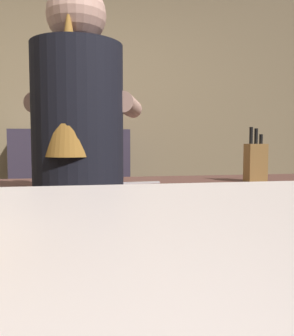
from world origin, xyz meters
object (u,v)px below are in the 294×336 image
at_px(chefs_knife, 136,183).
at_px(bottle_olive_oil, 62,120).
at_px(knife_block, 255,162).
at_px(bartender, 78,180).
at_px(bottle_vinegar, 116,123).
at_px(mixing_bowl, 79,178).
at_px(bottle_hot_sauce, 99,120).

relative_size(chefs_knife, bottle_olive_oil, 1.05).
height_order(knife_block, bottle_olive_oil, bottle_olive_oil).
height_order(bartender, chefs_knife, bartender).
height_order(bartender, bottle_vinegar, bartender).
relative_size(mixing_bowl, bottle_olive_oil, 0.89).
distance_m(bartender, bottle_vinegar, 1.97).
bearing_deg(mixing_bowl, bottle_hot_sauce, 83.20).
bearing_deg(bottle_hot_sauce, chefs_knife, -85.09).
bearing_deg(bottle_hot_sauce, bottle_olive_oil, 175.65).
height_order(chefs_knife, bottle_hot_sauce, bottle_hot_sauce).
relative_size(knife_block, chefs_knife, 1.20).
relative_size(bartender, bottle_hot_sauce, 7.59).
bearing_deg(bartender, chefs_knife, -19.90).
bearing_deg(bottle_olive_oil, bottle_vinegar, 5.50).
xyz_separation_m(bartender, bottle_hot_sauce, (0.16, 1.84, 0.33)).
distance_m(chefs_knife, bottle_vinegar, 1.56).
relative_size(bottle_olive_oil, bottle_hot_sauce, 1.01).
distance_m(knife_block, bottle_vinegar, 1.67).
distance_m(bartender, knife_block, 0.99).
distance_m(mixing_bowl, bottle_olive_oil, 1.46).
relative_size(bartender, bottle_olive_oil, 7.50).
distance_m(knife_block, chefs_knife, 0.64).
bearing_deg(chefs_knife, bottle_vinegar, 82.11).
xyz_separation_m(mixing_bowl, bottle_olive_oil, (-0.15, 1.40, 0.37)).
distance_m(bottle_olive_oil, bottle_hot_sauce, 0.32).
bearing_deg(bottle_hot_sauce, bottle_vinegar, 23.65).
xyz_separation_m(mixing_bowl, bottle_hot_sauce, (0.16, 1.38, 0.37)).
relative_size(mixing_bowl, bottle_hot_sauce, 0.90).
xyz_separation_m(knife_block, bottle_hot_sauce, (-0.75, 1.47, 0.29)).
distance_m(knife_block, bottle_hot_sauce, 1.67).
xyz_separation_m(chefs_knife, bottle_olive_oil, (-0.44, 1.46, 0.40)).
height_order(mixing_bowl, bottle_hot_sauce, bottle_hot_sauce).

